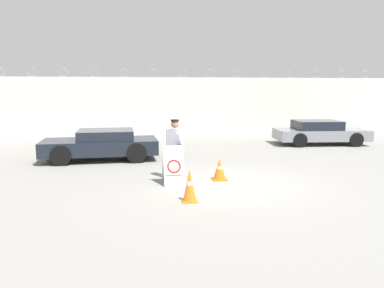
# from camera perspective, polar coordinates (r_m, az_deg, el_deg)

# --- Properties ---
(ground_plane) EXTENTS (90.00, 90.00, 0.00)m
(ground_plane) POSITION_cam_1_polar(r_m,az_deg,el_deg) (10.61, 6.06, -6.12)
(ground_plane) COLOR gray
(perimeter_wall) EXTENTS (36.00, 0.30, 3.75)m
(perimeter_wall) POSITION_cam_1_polar(r_m,az_deg,el_deg) (21.27, -1.52, 5.70)
(perimeter_wall) COLOR silver
(perimeter_wall) RESTS_ON ground_plane
(barricade_sign) EXTENTS (0.60, 0.85, 1.08)m
(barricade_sign) POSITION_cam_1_polar(r_m,az_deg,el_deg) (10.53, -2.89, -3.20)
(barricade_sign) COLOR white
(barricade_sign) RESTS_ON ground_plane
(security_guard) EXTENTS (0.52, 0.64, 1.77)m
(security_guard) POSITION_cam_1_polar(r_m,az_deg,el_deg) (10.95, -2.62, -0.34)
(security_guard) COLOR #232838
(security_guard) RESTS_ON ground_plane
(traffic_cone_near) EXTENTS (0.36, 0.36, 0.77)m
(traffic_cone_near) POSITION_cam_1_polar(r_m,az_deg,el_deg) (8.89, -0.36, -6.37)
(traffic_cone_near) COLOR orange
(traffic_cone_near) RESTS_ON ground_plane
(traffic_cone_mid) EXTENTS (0.42, 0.42, 0.64)m
(traffic_cone_mid) POSITION_cam_1_polar(r_m,az_deg,el_deg) (11.03, 4.22, -3.86)
(traffic_cone_mid) COLOR orange
(traffic_cone_mid) RESTS_ON ground_plane
(parked_car_front_coupe) EXTENTS (4.28, 2.10, 1.13)m
(parked_car_front_coupe) POSITION_cam_1_polar(r_m,az_deg,el_deg) (14.46, -13.62, -0.02)
(parked_car_front_coupe) COLOR black
(parked_car_front_coupe) RESTS_ON ground_plane
(parked_car_far_side) EXTENTS (4.42, 2.22, 1.15)m
(parked_car_far_side) POSITION_cam_1_polar(r_m,az_deg,el_deg) (19.04, 18.89, 1.71)
(parked_car_far_side) COLOR black
(parked_car_far_side) RESTS_ON ground_plane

